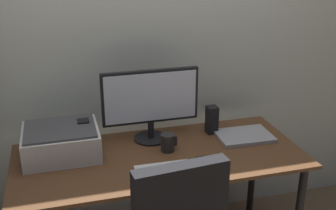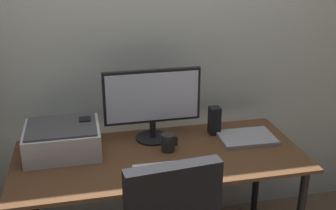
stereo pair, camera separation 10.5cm
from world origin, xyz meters
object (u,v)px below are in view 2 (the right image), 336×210
(printer, at_px, (63,139))
(mouse, at_px, (202,164))
(laptop, at_px, (247,138))
(speaker_right, at_px, (214,121))
(desk, at_px, (160,168))
(keyboard, at_px, (162,169))
(speaker_left, at_px, (86,132))
(coffee_mug, at_px, (168,143))
(monitor, at_px, (152,100))

(printer, bearing_deg, mouse, -24.48)
(laptop, xyz_separation_m, speaker_right, (-0.16, 0.12, 0.07))
(desk, relative_size, keyboard, 5.43)
(laptop, distance_m, printer, 1.05)
(keyboard, bearing_deg, speaker_left, 136.18)
(desk, bearing_deg, coffee_mug, 32.56)
(speaker_left, bearing_deg, coffee_mug, -19.75)
(desk, distance_m, laptop, 0.55)
(keyboard, bearing_deg, monitor, 88.24)
(coffee_mug, distance_m, speaker_right, 0.36)
(keyboard, relative_size, coffee_mug, 2.89)
(mouse, bearing_deg, laptop, 34.80)
(coffee_mug, relative_size, printer, 0.25)
(mouse, height_order, printer, printer)
(monitor, relative_size, keyboard, 1.93)
(desk, height_order, speaker_left, speaker_left)
(monitor, relative_size, mouse, 5.82)
(desk, distance_m, mouse, 0.28)
(desk, bearing_deg, monitor, 91.30)
(printer, bearing_deg, keyboard, -32.51)
(coffee_mug, bearing_deg, desk, -147.44)
(desk, xyz_separation_m, mouse, (0.19, -0.18, 0.10))
(laptop, bearing_deg, coffee_mug, -173.75)
(mouse, relative_size, laptop, 0.30)
(monitor, height_order, laptop, monitor)
(laptop, bearing_deg, mouse, -142.79)
(desk, bearing_deg, laptop, 7.94)
(speaker_left, bearing_deg, mouse, -32.75)
(mouse, bearing_deg, coffee_mug, 121.43)
(mouse, bearing_deg, speaker_left, 146.39)
(keyboard, height_order, laptop, laptop)
(mouse, bearing_deg, keyboard, 177.08)
(mouse, xyz_separation_m, coffee_mug, (-0.13, 0.21, 0.03))
(speaker_left, bearing_deg, laptop, -7.31)
(mouse, distance_m, laptop, 0.43)
(coffee_mug, xyz_separation_m, speaker_right, (0.32, 0.16, 0.03))
(coffee_mug, height_order, printer, printer)
(speaker_left, height_order, speaker_right, same)
(desk, bearing_deg, speaker_left, 153.31)
(monitor, xyz_separation_m, printer, (-0.51, -0.06, -0.16))
(monitor, xyz_separation_m, speaker_left, (-0.38, -0.01, -0.16))
(keyboard, xyz_separation_m, coffee_mug, (0.08, 0.20, 0.04))
(desk, xyz_separation_m, speaker_right, (0.38, 0.19, 0.17))
(monitor, bearing_deg, coffee_mug, -70.12)
(monitor, relative_size, speaker_right, 3.29)
(desk, height_order, coffee_mug, coffee_mug)
(laptop, relative_size, speaker_left, 1.88)
(speaker_left, xyz_separation_m, printer, (-0.13, -0.05, -0.00))
(coffee_mug, bearing_deg, speaker_right, 26.27)
(desk, xyz_separation_m, coffee_mug, (0.06, 0.04, 0.14))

